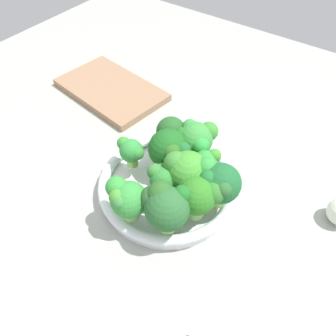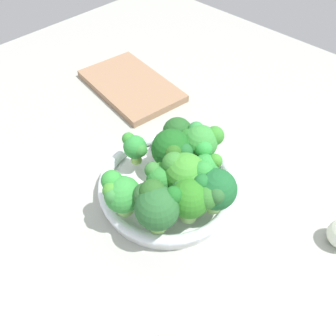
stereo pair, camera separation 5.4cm
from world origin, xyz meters
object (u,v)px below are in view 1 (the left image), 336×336
object	(u,v)px
broccoli_floret_1	(162,180)
broccoli_floret_8	(169,150)
broccoli_floret_7	(126,199)
broccoli_floret_9	(219,183)
bowl	(168,186)
broccoli_floret_10	(175,134)
broccoli_floret_6	(132,150)
broccoli_floret_2	(189,172)
broccoli_floret_3	(197,139)
broccoli_floret_5	(165,205)
broccoli_floret_4	(198,195)
broccoli_floret_0	(205,164)
cutting_board	(111,90)

from	to	relation	value
broccoli_floret_1	broccoli_floret_8	world-z (taller)	broccoli_floret_8
broccoli_floret_7	broccoli_floret_9	xyz separation A→B (cm)	(-9.65, -9.90, 0.61)
broccoli_floret_1	broccoli_floret_7	bearing A→B (deg)	71.09
bowl	broccoli_floret_10	bearing A→B (deg)	-63.89
broccoli_floret_7	broccoli_floret_6	bearing A→B (deg)	-53.99
broccoli_floret_2	broccoli_floret_6	bearing A→B (deg)	1.61
bowl	broccoli_floret_3	size ratio (longest dim) A/B	3.26
broccoli_floret_3	broccoli_floret_8	world-z (taller)	same
bowl	broccoli_floret_3	bearing A→B (deg)	-96.03
broccoli_floret_5	broccoli_floret_7	xyz separation A→B (cm)	(5.61, 1.85, -0.80)
broccoli_floret_5	broccoli_floret_7	bearing A→B (deg)	18.22
bowl	broccoli_floret_2	xyz separation A→B (cm)	(-4.12, 0.25, 6.57)
broccoli_floret_1	broccoli_floret_4	xyz separation A→B (cm)	(-6.12, -0.40, 0.59)
broccoli_floret_6	broccoli_floret_0	bearing A→B (deg)	-159.71
broccoli_floret_5	cutting_board	world-z (taller)	broccoli_floret_5
broccoli_floret_10	broccoli_floret_8	bearing A→B (deg)	111.33
bowl	broccoli_floret_7	distance (cm)	10.83
broccoli_floret_0	bowl	bearing A→B (deg)	39.15
broccoli_floret_6	broccoli_floret_8	size ratio (longest dim) A/B	0.74
cutting_board	broccoli_floret_1	bearing A→B (deg)	146.68
bowl	broccoli_floret_10	size ratio (longest dim) A/B	3.54
bowl	cutting_board	world-z (taller)	bowl
broccoli_floret_4	broccoli_floret_7	xyz separation A→B (cm)	(8.17, 6.39, -0.37)
broccoli_floret_9	cutting_board	world-z (taller)	broccoli_floret_9
broccoli_floret_5	broccoli_floret_8	bearing A→B (deg)	-57.17
broccoli_floret_8	broccoli_floret_0	bearing A→B (deg)	-170.89
broccoli_floret_0	broccoli_floret_6	distance (cm)	12.48
cutting_board	broccoli_floret_6	bearing A→B (deg)	141.49
broccoli_floret_1	broccoli_floret_9	bearing A→B (deg)	-152.74
broccoli_floret_2	broccoli_floret_10	size ratio (longest dim) A/B	1.21
bowl	broccoli_floret_1	xyz separation A→B (cm)	(-1.23, 3.18, 5.48)
broccoli_floret_3	broccoli_floret_7	size ratio (longest dim) A/B	1.03
broccoli_floret_8	broccoli_floret_4	bearing A→B (deg)	148.60
broccoli_floret_2	broccoli_floret_7	xyz separation A→B (cm)	(4.94, 8.92, -0.87)
broccoli_floret_8	cutting_board	xyz separation A→B (cm)	(25.93, -13.05, -6.31)
broccoli_floret_1	broccoli_floret_2	xyz separation A→B (cm)	(-2.89, -2.93, 1.09)
broccoli_floret_0	broccoli_floret_4	xyz separation A→B (cm)	(-2.73, 6.55, 0.92)
broccoli_floret_2	broccoli_floret_5	distance (cm)	7.11
broccoli_floret_5	broccoli_floret_6	size ratio (longest dim) A/B	1.50
broccoli_floret_1	broccoli_floret_7	xyz separation A→B (cm)	(2.05, 5.99, 0.22)
broccoli_floret_0	broccoli_floret_7	bearing A→B (deg)	67.16
broccoli_floret_1	broccoli_floret_9	world-z (taller)	broccoli_floret_9
bowl	broccoli_floret_9	bearing A→B (deg)	-175.22
broccoli_floret_5	broccoli_floret_9	size ratio (longest dim) A/B	1.04
broccoli_floret_3	broccoli_floret_5	xyz separation A→B (cm)	(-4.03, 14.54, 0.58)
broccoli_floret_1	broccoli_floret_3	size ratio (longest dim) A/B	0.88
broccoli_floret_0	broccoli_floret_8	size ratio (longest dim) A/B	0.81
broccoli_floret_0	broccoli_floret_3	distance (cm)	5.24
cutting_board	broccoli_floret_10	bearing A→B (deg)	158.90
broccoli_floret_4	broccoli_floret_9	xyz separation A→B (cm)	(-1.48, -3.52, 0.24)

